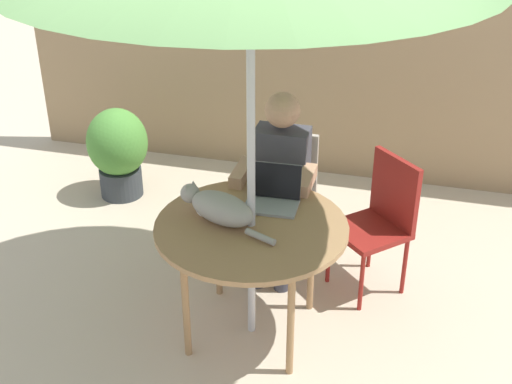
% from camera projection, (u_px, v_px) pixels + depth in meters
% --- Properties ---
extents(ground_plane, '(14.00, 14.00, 0.00)m').
position_uv_depth(ground_plane, '(252.00, 329.00, 4.07)').
color(ground_plane, '#BCAD93').
extents(fence_back, '(5.08, 0.08, 1.83)m').
position_uv_depth(fence_back, '(322.00, 68.00, 5.48)').
color(fence_back, '#937756').
rests_on(fence_back, ground).
extents(patio_table, '(1.06, 1.06, 0.73)m').
position_uv_depth(patio_table, '(251.00, 234.00, 3.75)').
color(patio_table, '#9E754C').
rests_on(patio_table, ground).
extents(chair_occupied, '(0.40, 0.40, 0.88)m').
position_uv_depth(chair_occupied, '(284.00, 189.00, 4.52)').
color(chair_occupied, '#B2A899').
rests_on(chair_occupied, ground).
extents(chair_empty, '(0.57, 0.57, 0.88)m').
position_uv_depth(chair_empty, '(381.00, 215.00, 4.23)').
color(chair_empty, maroon).
rests_on(chair_empty, ground).
extents(person_seated, '(0.48, 0.48, 1.22)m').
position_uv_depth(person_seated, '(279.00, 177.00, 4.31)').
color(person_seated, '#3F3F47').
rests_on(person_seated, ground).
extents(laptop, '(0.31, 0.26, 0.21)m').
position_uv_depth(laptop, '(273.00, 193.00, 3.90)').
color(laptop, gray).
rests_on(laptop, patio_table).
extents(cat, '(0.61, 0.34, 0.17)m').
position_uv_depth(cat, '(218.00, 207.00, 3.72)').
color(cat, gray).
rests_on(cat, patio_table).
extents(potted_plant_near_fence, '(0.47, 0.47, 0.73)m').
position_uv_depth(potted_plant_near_fence, '(118.00, 149.00, 5.34)').
color(potted_plant_near_fence, '#33383D').
rests_on(potted_plant_near_fence, ground).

